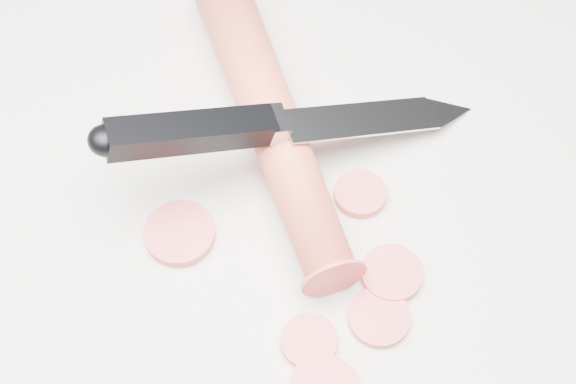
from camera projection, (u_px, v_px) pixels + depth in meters
ground at (229, 232)px, 0.47m from camera, size 2.40×2.40×0.00m
carrot at (270, 116)px, 0.49m from camera, size 0.09×0.23×0.03m
carrot_slice_2 at (309, 341)px, 0.43m from camera, size 0.03×0.03×0.01m
carrot_slice_3 at (379, 317)px, 0.44m from camera, size 0.03×0.03×0.01m
carrot_slice_4 at (360, 194)px, 0.48m from camera, size 0.03×0.03×0.01m
carrot_slice_5 at (180, 233)px, 0.47m from camera, size 0.04×0.04×0.01m
carrot_slice_6 at (392, 274)px, 0.45m from camera, size 0.03×0.03×0.01m
kitchen_knife at (298, 119)px, 0.46m from camera, size 0.24×0.09×0.08m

